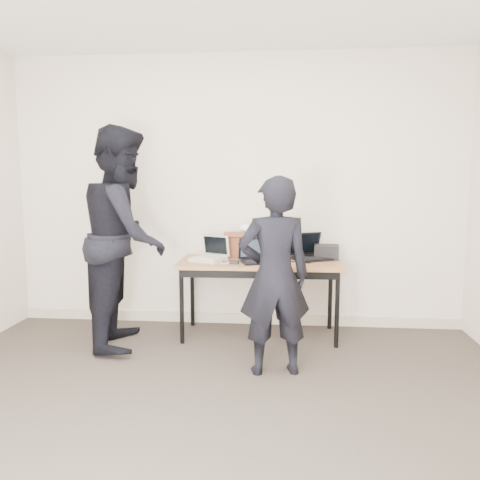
# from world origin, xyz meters

# --- Properties ---
(room) EXTENTS (4.60, 4.60, 2.80)m
(room) POSITION_xyz_m (0.00, 0.00, 1.35)
(room) COLOR #3E372F
(room) RESTS_ON ground
(desk) EXTENTS (1.51, 0.67, 0.72)m
(desk) POSITION_xyz_m (0.26, 1.86, 0.66)
(desk) COLOR #926138
(desk) RESTS_ON ground
(laptop_beige) EXTENTS (0.38, 0.38, 0.23)m
(laptop_beige) POSITION_xyz_m (-0.21, 1.85, 0.77)
(laptop_beige) COLOR #BEB398
(laptop_beige) RESTS_ON desk
(laptop_center) EXTENTS (0.36, 0.35, 0.22)m
(laptop_center) POSITION_xyz_m (0.23, 1.80, 0.77)
(laptop_center) COLOR black
(laptop_center) RESTS_ON desk
(laptop_right) EXTENTS (0.45, 0.44, 0.25)m
(laptop_right) POSITION_xyz_m (0.73, 2.02, 0.78)
(laptop_right) COLOR black
(laptop_right) RESTS_ON desk
(leather_satchel) EXTENTS (0.37, 0.21, 0.25)m
(leather_satchel) POSITION_xyz_m (0.08, 2.09, 0.85)
(leather_satchel) COLOR brown
(leather_satchel) RESTS_ON desk
(tissue) EXTENTS (0.14, 0.11, 0.08)m
(tissue) POSITION_xyz_m (0.11, 2.09, 1.00)
(tissue) COLOR white
(tissue) RESTS_ON leather_satchel
(equipment_box) EXTENTS (0.24, 0.21, 0.13)m
(equipment_box) POSITION_xyz_m (0.89, 2.05, 0.79)
(equipment_box) COLOR black
(equipment_box) RESTS_ON desk
(power_brick) EXTENTS (0.09, 0.06, 0.03)m
(power_brick) POSITION_xyz_m (0.04, 1.69, 0.73)
(power_brick) COLOR black
(power_brick) RESTS_ON desk
(cables) EXTENTS (1.16, 0.43, 0.01)m
(cables) POSITION_xyz_m (0.31, 1.86, 0.72)
(cables) COLOR black
(cables) RESTS_ON desk
(person_typist) EXTENTS (0.61, 0.46, 1.50)m
(person_typist) POSITION_xyz_m (0.41, 1.03, 0.75)
(person_typist) COLOR black
(person_typist) RESTS_ON ground
(person_observer) EXTENTS (0.88, 1.05, 1.94)m
(person_observer) POSITION_xyz_m (-0.93, 1.58, 0.97)
(person_observer) COLOR black
(person_observer) RESTS_ON ground
(baseboard) EXTENTS (4.50, 0.03, 0.10)m
(baseboard) POSITION_xyz_m (0.00, 2.23, 0.05)
(baseboard) COLOR #B9B29A
(baseboard) RESTS_ON ground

